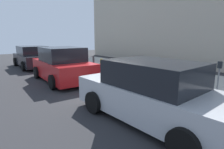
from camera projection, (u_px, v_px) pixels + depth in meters
name	position (u px, v px, depth m)	size (l,w,h in m)	color
ground_plane	(109.00, 80.00, 9.33)	(40.00, 40.00, 0.00)	#28282B
sidewalk_curb	(143.00, 73.00, 10.82)	(18.00, 5.00, 0.14)	#ADA89E
suitcase_olive_0	(188.00, 85.00, 6.62)	(0.37, 0.23, 0.86)	#59601E
suitcase_teal_1	(176.00, 83.00, 6.98)	(0.44, 0.24, 0.81)	#0F606B
suitcase_red_2	(165.00, 81.00, 7.39)	(0.45, 0.27, 0.60)	red
suitcase_navy_3	(154.00, 78.00, 7.80)	(0.50, 0.28, 0.65)	navy
suitcase_maroon_4	(142.00, 75.00, 8.16)	(0.50, 0.22, 0.97)	maroon
suitcase_black_5	(134.00, 74.00, 8.65)	(0.46, 0.22, 0.65)	black
suitcase_silver_6	(127.00, 73.00, 9.03)	(0.40, 0.22, 0.73)	#9EA0A8
suitcase_olive_7	(120.00, 72.00, 9.40)	(0.43, 0.20, 0.81)	#59601E
suitcase_teal_8	(114.00, 68.00, 9.77)	(0.45, 0.23, 0.97)	#0F606B
suitcase_red_9	(108.00, 69.00, 10.16)	(0.38, 0.24, 0.65)	red
fire_hydrant	(102.00, 65.00, 10.71)	(0.39, 0.21, 0.80)	#D89E0C
bollard_post	(94.00, 63.00, 11.12)	(0.11, 0.11, 0.91)	#333338
parking_meter	(219.00, 75.00, 5.91)	(0.12, 0.09, 1.27)	slate
parked_car_silver_0	(152.00, 93.00, 4.70)	(4.53, 2.13, 1.59)	#B2B5BA
parked_car_red_1	(63.00, 65.00, 9.11)	(4.28, 2.26, 1.69)	#AD1619
parked_car_charcoal_2	(33.00, 57.00, 13.33)	(4.42, 2.15, 1.54)	black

